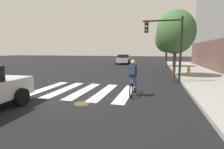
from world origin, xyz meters
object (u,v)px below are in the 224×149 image
Objects in this scene: sedan_mid at (124,59)px; fire_hydrant at (189,70)px; street_tree_near at (176,32)px; street_tree_mid at (167,39)px; traffic_light_near at (167,39)px; cyclist at (133,78)px; manhole_cover at (82,103)px.

sedan_mid reaches higher than fire_hydrant.
street_tree_near reaches higher than fire_hydrant.
traffic_light_near is at bearing -92.78° from street_tree_mid.
traffic_light_near is at bearing -69.75° from sedan_mid.
fire_hydrant is 0.15× the size of street_tree_mid.
cyclist is 2.19× the size of fire_hydrant.
cyclist is 4.51m from traffic_light_near.
street_tree_mid is at bearing 76.59° from manhole_cover.
manhole_cover is 0.12× the size of street_tree_near.
street_tree_near reaches higher than sedan_mid.
fire_hydrant is (3.67, 7.42, -0.31)m from cyclist.
manhole_cover is at bearing -116.75° from street_tree_near.
street_tree_mid reaches higher than cyclist.
sedan_mid is at bearing 146.63° from street_tree_mid.
sedan_mid is at bearing 117.15° from street_tree_near.
traffic_light_near is 0.78× the size of street_tree_mid.
fire_hydrant is at bearing -56.72° from sedan_mid.
street_tree_near reaches higher than cyclist.
sedan_mid is (-2.24, 20.97, 0.78)m from manhole_cover.
street_tree_near is at bearing -144.84° from fire_hydrant.
cyclist is 7.49m from street_tree_near.
traffic_light_near is (3.47, 5.50, 2.86)m from manhole_cover.
street_tree_mid is at bearing -33.37° from sedan_mid.
street_tree_near is (0.75, 2.87, 0.68)m from traffic_light_near.
street_tree_mid is at bearing 100.73° from fire_hydrant.
fire_hydrant is (1.99, 3.75, -2.33)m from traffic_light_near.
traffic_light_near is at bearing -104.70° from street_tree_near.
street_tree_near reaches higher than traffic_light_near.
manhole_cover is 2.69m from cyclist.
traffic_light_near is 4.84m from fire_hydrant.
sedan_mid is 1.06× the size of traffic_light_near.
manhole_cover is at bearing -122.22° from traffic_light_near.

